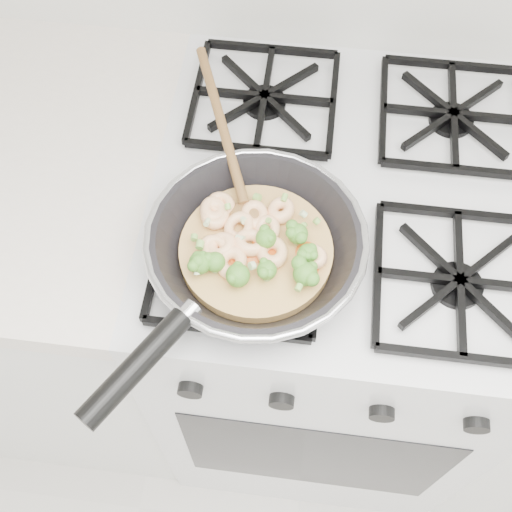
# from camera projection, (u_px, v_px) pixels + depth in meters

# --- Properties ---
(stove) EXTENTS (0.60, 0.60, 0.92)m
(stove) POSITION_uv_depth(u_px,v_px,m) (325.00, 313.00, 1.34)
(stove) COLOR silver
(stove) RESTS_ON ground
(skillet) EXTENTS (0.32, 0.57, 0.09)m
(skillet) POSITION_uv_depth(u_px,v_px,m) (253.00, 247.00, 0.84)
(skillet) COLOR black
(skillet) RESTS_ON stove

